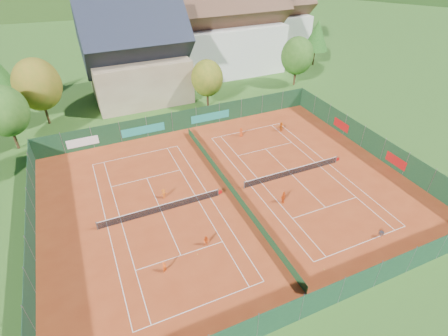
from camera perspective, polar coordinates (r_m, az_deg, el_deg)
ground at (r=39.04m, az=1.20°, el=-3.97°), size 600.00×600.00×0.00m
clay_pad at (r=39.03m, az=1.20°, el=-3.94°), size 40.00×32.00×0.01m
court_markings_left at (r=37.11m, az=-10.16°, el=-7.03°), size 11.03×23.83×0.00m
court_markings_right at (r=42.38m, az=11.05°, el=-1.10°), size 11.03×23.83×0.00m
tennis_net_left at (r=36.81m, az=-10.00°, el=-6.39°), size 13.30×0.10×1.02m
tennis_net_right at (r=42.17m, az=11.30°, el=-0.50°), size 13.30×0.10×1.02m
court_divider at (r=38.72m, az=1.21°, el=-3.37°), size 0.03×28.80×1.00m
fence_north at (r=50.74m, az=-6.97°, el=7.69°), size 40.00×0.10×3.00m
fence_south at (r=28.83m, az=15.66°, el=-19.96°), size 40.00×0.04×3.00m
fence_west at (r=36.45m, az=-29.07°, el=-9.66°), size 0.04×32.00×3.00m
fence_east at (r=48.77m, az=23.06°, el=3.78°), size 0.09×32.00×3.00m
chalet at (r=60.97m, az=-14.01°, el=16.94°), size 16.20×12.00×16.00m
hotel_block_a at (r=71.83m, az=0.68°, el=21.18°), size 21.60×11.00×17.25m
hotel_block_b at (r=85.29m, az=7.54°, el=22.61°), size 17.28×10.00×15.50m
tree_west_front at (r=51.89m, az=-32.23°, el=7.85°), size 5.72×5.72×8.69m
tree_west_mid at (r=56.71m, az=-28.18°, el=11.92°), size 6.44×6.44×9.78m
tree_center at (r=56.54m, az=-2.77°, el=14.44°), size 5.01×5.01×7.60m
tree_east_front at (r=66.20m, az=11.87°, el=17.49°), size 5.72×5.72×8.69m
tree_east_mid at (r=78.01m, az=14.94°, el=20.23°), size 5.04×5.04×9.00m
tree_east_back at (r=79.91m, az=6.44°, el=21.94°), size 7.15×7.15×10.86m
mountain_backdrop at (r=271.86m, az=-15.46°, el=20.19°), size 820.00×530.00×242.00m
ball_hopper at (r=36.72m, az=24.30°, el=-9.67°), size 0.34×0.34×0.80m
loose_ball_0 at (r=32.60m, az=-4.38°, el=-13.85°), size 0.07×0.07×0.07m
loose_ball_1 at (r=32.60m, az=16.04°, el=-15.62°), size 0.07×0.07×0.07m
player_left_near at (r=31.25m, az=-9.69°, el=-15.67°), size 0.53×0.49×1.21m
player_left_mid at (r=32.83m, az=-2.91°, el=-11.83°), size 0.73×0.68×1.21m
player_left_far at (r=38.39m, az=-9.82°, el=-4.15°), size 0.82×0.50×1.22m
player_right_near at (r=37.68m, az=9.67°, el=-4.74°), size 0.94×0.66×1.49m
player_right_far_a at (r=49.16m, az=2.81°, el=5.89°), size 0.70×0.51×1.31m
player_right_far_b at (r=51.00m, az=9.31°, el=6.68°), size 1.40×0.76×1.44m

